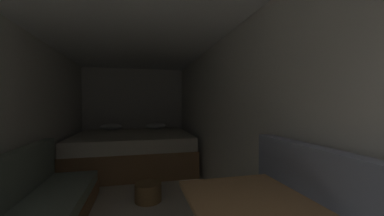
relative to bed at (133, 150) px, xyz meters
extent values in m
plane|color=beige|center=(0.00, -1.81, -0.35)|extent=(7.54, 7.54, 0.00)
cube|color=silver|center=(0.00, 0.98, 0.71)|extent=(2.42, 0.05, 2.12)
cube|color=silver|center=(-1.19, -1.81, 0.71)|extent=(0.05, 5.54, 2.12)
cube|color=silver|center=(1.19, -1.81, 0.71)|extent=(0.05, 5.54, 2.12)
cube|color=white|center=(0.00, -1.81, 1.80)|extent=(2.42, 5.54, 0.05)
cube|color=#9E7247|center=(0.00, -0.01, -0.12)|extent=(2.20, 1.83, 0.46)
cube|color=beige|center=(0.00, -0.01, 0.23)|extent=(2.16, 1.79, 0.23)
ellipsoid|color=white|center=(-0.50, 0.70, 0.41)|extent=(0.46, 0.31, 0.15)
ellipsoid|color=white|center=(0.50, 0.70, 0.41)|extent=(0.46, 0.31, 0.15)
cube|color=#8C93A8|center=(1.09, -3.47, 0.40)|extent=(0.10, 1.10, 0.55)
cube|color=#9E7247|center=(0.67, -3.41, 0.41)|extent=(0.62, 0.60, 0.02)
cylinder|color=olive|center=(0.22, -1.60, -0.23)|extent=(0.35, 0.35, 0.23)
camera|label=1|loc=(0.11, -4.51, 0.92)|focal=20.58mm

